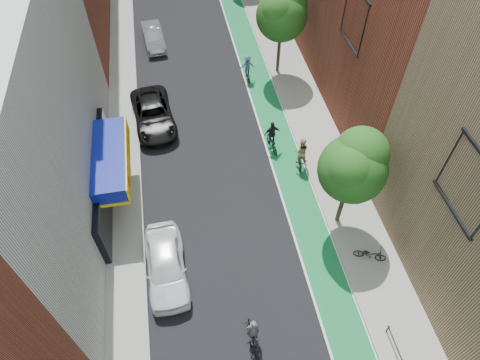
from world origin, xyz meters
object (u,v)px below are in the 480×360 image
cyclist_lead (253,335)px  cyclist_lane_mid (272,139)px  parked_car_silver (153,37)px  cyclist_lane_far (247,68)px  parked_car_white (166,265)px  parked_car_black (153,114)px  cyclist_lane_near (301,155)px

cyclist_lead → cyclist_lane_mid: (3.67, 11.86, 0.15)m
parked_car_silver → cyclist_lane_far: 8.82m
parked_car_white → parked_car_silver: size_ratio=1.15×
cyclist_lead → cyclist_lane_mid: cyclist_lane_mid is taller
cyclist_lane_mid → cyclist_lead: bearing=65.4°
parked_car_silver → cyclist_lane_far: cyclist_lane_far is taller
parked_car_black → cyclist_lead: size_ratio=2.76×
parked_car_silver → cyclist_lead: (3.05, -25.10, -0.04)m
parked_car_white → cyclist_lane_near: bearing=32.5°
cyclist_lane_near → cyclist_lane_mid: cyclist_lane_near is taller
cyclist_lead → cyclist_lane_far: 19.57m
cyclist_lane_far → cyclist_lane_mid: bearing=88.8°
cyclist_lead → cyclist_lane_far: cyclist_lead is taller
parked_car_white → cyclist_lane_far: size_ratio=2.50×
parked_car_black → cyclist_lead: cyclist_lead is taller
parked_car_white → cyclist_lane_mid: bearing=44.8°
cyclist_lead → cyclist_lane_mid: size_ratio=0.94×
cyclist_lane_near → cyclist_lane_far: 9.32m
cyclist_lane_near → cyclist_lane_far: cyclist_lane_near is taller
parked_car_white → cyclist_lane_mid: 10.58m
parked_car_silver → cyclist_lead: cyclist_lead is taller
cyclist_lead → cyclist_lane_far: (3.55, 19.25, 0.23)m
parked_car_silver → cyclist_lane_far: bearing=-46.8°
cyclist_lane_near → cyclist_lane_mid: (-1.34, 1.81, -0.12)m
cyclist_lane_mid → cyclist_lane_far: cyclist_lane_mid is taller
parked_car_white → cyclist_lane_mid: cyclist_lane_mid is taller
cyclist_lead → cyclist_lane_far: bearing=-102.0°
parked_car_black → cyclist_lead: 15.98m
parked_car_white → parked_car_black: 11.44m
parked_car_white → parked_car_silver: parked_car_white is taller
parked_car_silver → cyclist_lane_mid: bearing=-68.3°
parked_car_white → parked_car_black: parked_car_white is taller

